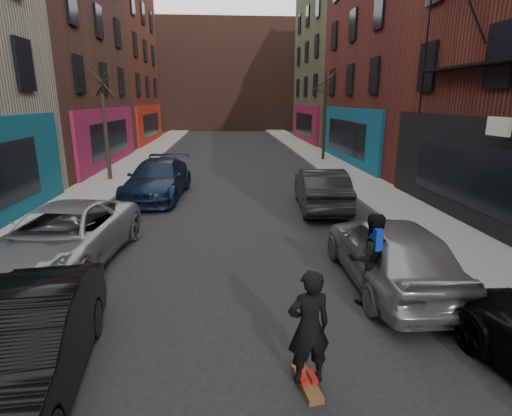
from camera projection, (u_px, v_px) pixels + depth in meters
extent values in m
cube|color=gray|center=(151.00, 151.00, 31.76)|extent=(2.50, 84.00, 0.13)
cube|color=gray|center=(306.00, 149.00, 32.68)|extent=(2.50, 84.00, 0.13)
cube|color=#47281E|center=(226.00, 77.00, 55.42)|extent=(40.00, 10.00, 14.00)
imported|color=black|center=(19.00, 350.00, 5.39)|extent=(2.05, 4.56, 1.45)
imported|color=gray|center=(63.00, 237.00, 9.79)|extent=(3.00, 5.55, 1.48)
imported|color=black|center=(158.00, 179.00, 16.68)|extent=(2.58, 5.53, 1.56)
imported|color=gray|center=(390.00, 251.00, 8.72)|extent=(1.90, 4.66, 1.58)
imported|color=black|center=(321.00, 189.00, 14.98)|extent=(2.01, 4.77, 1.53)
cube|color=brown|center=(307.00, 383.00, 5.75)|extent=(0.34, 0.82, 0.10)
imported|color=black|center=(309.00, 327.00, 5.52)|extent=(0.68, 0.50, 1.71)
imported|color=black|center=(371.00, 259.00, 7.88)|extent=(0.95, 0.75, 1.89)
cube|color=#0B25A0|center=(377.00, 238.00, 7.58)|extent=(0.15, 0.31, 0.42)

